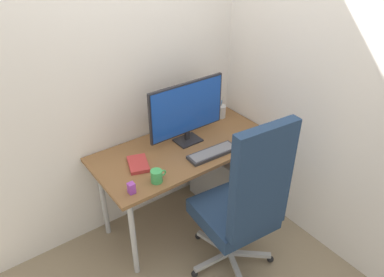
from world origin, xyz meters
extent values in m
plane|color=gray|center=(0.00, 0.00, 0.00)|extent=(8.00, 8.00, 0.00)
cube|color=white|center=(0.00, 0.35, 1.40)|extent=(3.14, 0.04, 2.80)
cube|color=white|center=(0.72, -0.26, 1.40)|extent=(0.04, 2.41, 2.80)
cube|color=brown|center=(0.00, 0.00, 0.71)|extent=(1.38, 0.65, 0.03)
cylinder|color=#B2B5BA|center=(-0.60, -0.24, 0.35)|extent=(0.04, 0.04, 0.69)
cylinder|color=#B2B5BA|center=(0.60, -0.24, 0.35)|extent=(0.04, 0.04, 0.69)
cylinder|color=#B2B5BA|center=(-0.60, 0.24, 0.35)|extent=(0.04, 0.04, 0.69)
cylinder|color=#B2B5BA|center=(0.60, 0.24, 0.35)|extent=(0.04, 0.04, 0.69)
sphere|color=black|center=(-0.29, -0.52, 0.03)|extent=(0.05, 0.05, 0.05)
cube|color=#B2B5BA|center=(-0.14, -0.54, 0.07)|extent=(0.31, 0.06, 0.03)
cube|color=#B2B5BA|center=(-0.05, -0.69, 0.07)|extent=(0.15, 0.29, 0.03)
sphere|color=black|center=(0.24, -0.75, 0.03)|extent=(0.05, 0.05, 0.05)
cube|color=#B2B5BA|center=(0.13, -0.65, 0.07)|extent=(0.25, 0.23, 0.03)
sphere|color=black|center=(0.27, -0.40, 0.03)|extent=(0.05, 0.05, 0.05)
cube|color=#B2B5BA|center=(0.14, -0.47, 0.07)|extent=(0.28, 0.19, 0.03)
sphere|color=black|center=(-0.06, -0.25, 0.03)|extent=(0.05, 0.05, 0.05)
cube|color=#B2B5BA|center=(-0.02, -0.40, 0.07)|extent=(0.10, 0.31, 0.03)
cylinder|color=#B2B5BA|center=(0.01, -0.55, 0.24)|extent=(0.04, 0.04, 0.33)
cube|color=navy|center=(0.01, -0.55, 0.46)|extent=(0.51, 0.52, 0.11)
cube|color=navy|center=(-0.01, -0.79, 0.90)|extent=(0.43, 0.11, 0.75)
cube|color=#9EA0A5|center=(0.47, 0.00, 0.27)|extent=(0.45, 0.54, 0.54)
cube|color=#262628|center=(0.47, -0.28, 0.38)|extent=(0.23, 0.01, 0.02)
cube|color=black|center=(0.07, 0.06, 0.73)|extent=(0.19, 0.15, 0.01)
cube|color=black|center=(0.07, 0.07, 0.77)|extent=(0.04, 0.02, 0.08)
cube|color=black|center=(0.07, 0.07, 1.00)|extent=(0.64, 0.02, 0.40)
cube|color=#1947B2|center=(0.07, 0.05, 1.00)|extent=(0.61, 0.01, 0.38)
cube|color=#333338|center=(0.11, -0.20, 0.73)|extent=(0.39, 0.14, 0.02)
cube|color=slate|center=(0.11, -0.20, 0.75)|extent=(0.36, 0.12, 0.00)
ellipsoid|color=#333338|center=(0.45, -0.22, 0.74)|extent=(0.08, 0.12, 0.04)
cylinder|color=silver|center=(0.52, 0.20, 0.77)|extent=(0.08, 0.08, 0.10)
cylinder|color=silver|center=(0.51, 0.20, 0.84)|extent=(0.02, 0.01, 0.13)
cylinder|color=silver|center=(0.53, 0.20, 0.84)|extent=(0.02, 0.01, 0.13)
torus|color=#333338|center=(0.52, 0.20, 0.78)|extent=(0.03, 0.04, 0.01)
cylinder|color=#337FD8|center=(0.54, 0.21, 0.81)|extent=(0.02, 0.02, 0.12)
cube|color=#B23333|center=(-0.40, 0.00, 0.73)|extent=(0.19, 0.24, 0.03)
cylinder|color=#3FAD59|center=(-0.39, -0.23, 0.77)|extent=(0.08, 0.08, 0.09)
torus|color=#3FAD59|center=(-0.34, -0.23, 0.77)|extent=(0.05, 0.01, 0.05)
cube|color=purple|center=(-0.57, -0.23, 0.76)|extent=(0.04, 0.04, 0.07)
camera|label=1|loc=(-1.33, -1.89, 2.24)|focal=34.44mm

